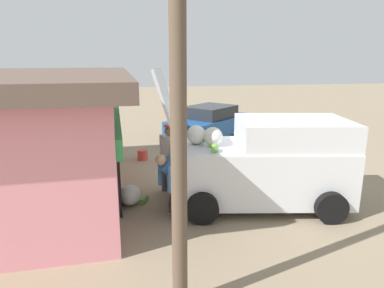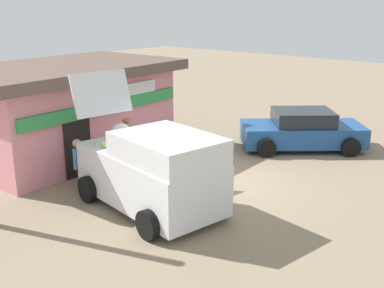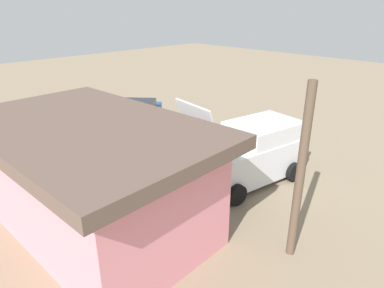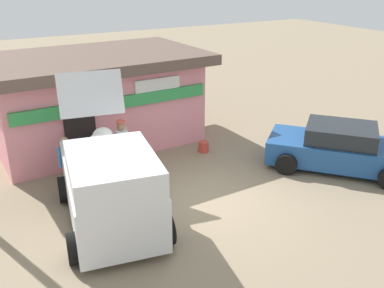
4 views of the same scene
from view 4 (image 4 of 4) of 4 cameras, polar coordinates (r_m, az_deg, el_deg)
ground_plane at (r=11.23m, az=1.63°, el=-7.26°), size 60.00×60.00×0.00m
storefront_bar at (r=14.67m, az=-12.57°, el=5.89°), size 7.17×4.62×2.95m
delivery_van at (r=9.96m, az=-10.73°, el=-5.30°), size 2.70×4.44×3.07m
parked_sedan at (r=13.37m, az=18.71°, el=-0.51°), size 3.97×4.17×1.32m
vendor_standing at (r=12.00m, az=-9.11°, el=-0.25°), size 0.48×0.48×1.72m
customer_bending at (r=11.74m, az=-15.29°, el=-2.01°), size 0.65×0.77×1.40m
unloaded_banana_pile at (r=13.02m, az=-12.66°, el=-2.46°), size 0.71×0.77×0.43m
paint_bucket at (r=13.94m, az=1.53°, el=-0.36°), size 0.33×0.33×0.34m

